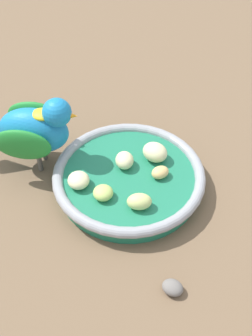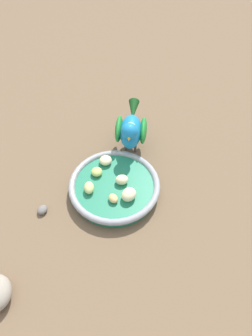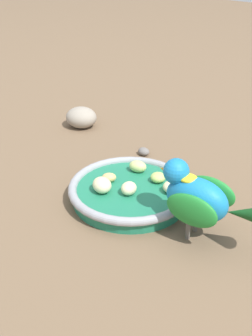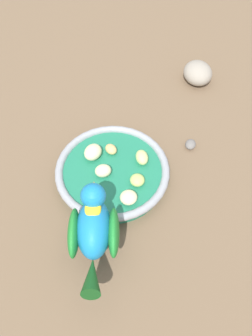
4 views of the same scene
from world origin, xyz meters
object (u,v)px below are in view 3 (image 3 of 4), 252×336
Objects in this scene: parrot at (199,198)px; pebble_0 at (144,151)px; apple_piece_1 at (109,177)px; apple_piece_5 at (172,187)px; feeding_bowl at (130,191)px; rock_large at (81,117)px; apple_piece_0 at (158,177)px; apple_piece_3 at (102,185)px; apple_piece_2 at (129,188)px; apple_piece_4 at (138,166)px.

parrot is 6.86× the size of pebble_0.
apple_piece_5 is at bearing 105.52° from apple_piece_1.
feeding_bowl is at bearing -10.57° from parrot.
apple_piece_0 is at bearing 62.64° from rock_large.
apple_piece_1 is at bearing -56.86° from apple_piece_0.
apple_piece_0 is 0.10m from apple_piece_3.
apple_piece_2 is 0.20m from pebble_0.
apple_piece_2 is at bearing 25.17° from feeding_bowl.
apple_piece_5 reaches higher than apple_piece_1.
rock_large reaches higher than feeding_bowl.
apple_piece_2 is (0.02, 0.05, 0.00)m from apple_piece_1.
apple_piece_3 reaches higher than feeding_bowl.
apple_piece_1 is at bearing -106.69° from apple_piece_2.
parrot reaches higher than apple_piece_3.
apple_piece_1 is 0.19m from parrot.
feeding_bowl is 0.05m from apple_piece_1.
apple_piece_0 is (-0.05, 0.03, 0.02)m from feeding_bowl.
apple_piece_0 is 0.07m from apple_piece_2.
apple_piece_4 reaches higher than apple_piece_0.
apple_piece_3 is 0.52× the size of rock_large.
apple_piece_3 reaches higher than pebble_0.
feeding_bowl is at bearing 53.32° from rock_large.
apple_piece_0 is at bearing 41.34° from pebble_0.
apple_piece_5 is at bearing 123.11° from apple_piece_3.
apple_piece_1 is 0.12m from apple_piece_5.
apple_piece_2 is 0.05m from apple_piece_3.
apple_piece_3 is 0.12m from apple_piece_5.
apple_piece_4 is at bearing -26.73° from parrot.
apple_piece_4 is 0.09m from apple_piece_5.
parrot is (0.03, 0.19, 0.04)m from apple_piece_1.
apple_piece_5 is at bearing 113.26° from feeding_bowl.
apple_piece_5 is 0.38m from rock_large.
apple_piece_0 is at bearing 147.31° from feeding_bowl.
apple_piece_3 is at bearing 3.38° from parrot.
apple_piece_3 is 0.10m from apple_piece_4.
apple_piece_0 is 0.82× the size of apple_piece_4.
apple_piece_3 is 0.34m from rock_large.
rock_large is (-0.23, -0.41, -0.05)m from parrot.
apple_piece_2 is at bearing 24.11° from pebble_0.
feeding_bowl is 5.77× the size of apple_piece_3.
apple_piece_3 reaches higher than rock_large.
apple_piece_0 is at bearing -115.05° from apple_piece_5.
apple_piece_2 is at bearing 114.20° from apple_piece_3.
apple_piece_0 reaches higher than pebble_0.
pebble_0 is (-0.16, -0.03, -0.03)m from apple_piece_1.
apple_piece_4 is at bearing 60.00° from rock_large.
apple_piece_3 is 1.20× the size of apple_piece_5.
apple_piece_4 reaches higher than apple_piece_5.
parrot is (0.09, 0.17, 0.04)m from apple_piece_4.
feeding_bowl is 0.03m from apple_piece_2.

